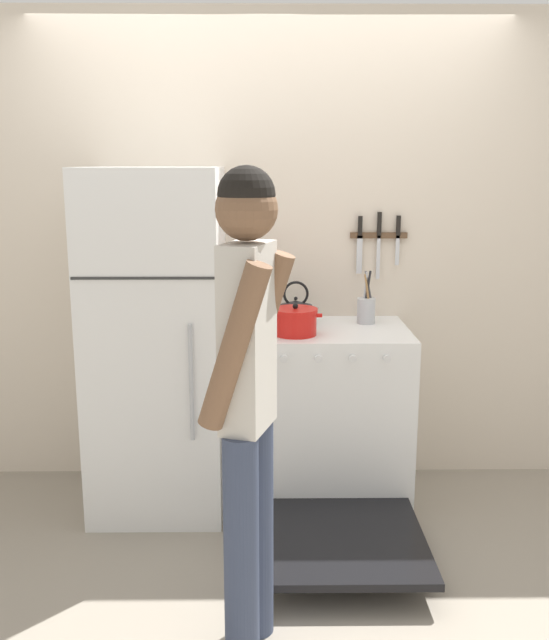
{
  "coord_description": "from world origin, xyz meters",
  "views": [
    {
      "loc": [
        -0.02,
        -3.88,
        1.76
      ],
      "look_at": [
        0.01,
        -0.46,
        1.0
      ],
      "focal_mm": 40.0,
      "sensor_mm": 36.0,
      "label": 1
    }
  ],
  "objects_px": {
    "refrigerator": "(158,341)",
    "stove_range": "(329,417)",
    "dutch_oven_pot": "(295,321)",
    "utensil_jar": "(366,309)",
    "person": "(248,388)",
    "tea_kettle": "(296,311)"
  },
  "relations": [
    {
      "from": "refrigerator",
      "to": "tea_kettle",
      "type": "height_order",
      "value": "refrigerator"
    },
    {
      "from": "dutch_oven_pot",
      "to": "utensil_jar",
      "type": "height_order",
      "value": "utensil_jar"
    },
    {
      "from": "stove_range",
      "to": "person",
      "type": "height_order",
      "value": "person"
    },
    {
      "from": "stove_range",
      "to": "utensil_jar",
      "type": "bearing_deg",
      "value": 40.03
    },
    {
      "from": "person",
      "to": "stove_range",
      "type": "bearing_deg",
      "value": -0.55
    },
    {
      "from": "refrigerator",
      "to": "utensil_jar",
      "type": "height_order",
      "value": "refrigerator"
    },
    {
      "from": "stove_range",
      "to": "utensil_jar",
      "type": "height_order",
      "value": "utensil_jar"
    },
    {
      "from": "tea_kettle",
      "to": "person",
      "type": "height_order",
      "value": "person"
    },
    {
      "from": "stove_range",
      "to": "tea_kettle",
      "type": "xyz_separation_m",
      "value": [
        -0.17,
        0.16,
        0.53
      ]
    },
    {
      "from": "tea_kettle",
      "to": "refrigerator",
      "type": "bearing_deg",
      "value": -166.79
    },
    {
      "from": "refrigerator",
      "to": "stove_range",
      "type": "height_order",
      "value": "refrigerator"
    },
    {
      "from": "refrigerator",
      "to": "stove_range",
      "type": "bearing_deg",
      "value": 0.14
    },
    {
      "from": "dutch_oven_pot",
      "to": "utensil_jar",
      "type": "distance_m",
      "value": 0.46
    },
    {
      "from": "refrigerator",
      "to": "tea_kettle",
      "type": "relative_size",
      "value": 7.61
    },
    {
      "from": "refrigerator",
      "to": "stove_range",
      "type": "xyz_separation_m",
      "value": [
        0.88,
        0.0,
        -0.41
      ]
    },
    {
      "from": "stove_range",
      "to": "dutch_oven_pot",
      "type": "distance_m",
      "value": 0.57
    },
    {
      "from": "person",
      "to": "tea_kettle",
      "type": "bearing_deg",
      "value": 8.38
    },
    {
      "from": "person",
      "to": "dutch_oven_pot",
      "type": "bearing_deg",
      "value": 7.02
    },
    {
      "from": "utensil_jar",
      "to": "person",
      "type": "height_order",
      "value": "person"
    },
    {
      "from": "refrigerator",
      "to": "stove_range",
      "type": "relative_size",
      "value": 1.27
    },
    {
      "from": "stove_range",
      "to": "utensil_jar",
      "type": "distance_m",
      "value": 0.6
    },
    {
      "from": "stove_range",
      "to": "dutch_oven_pot",
      "type": "bearing_deg",
      "value": -154.89
    }
  ]
}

